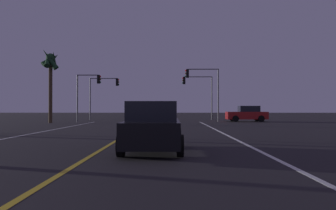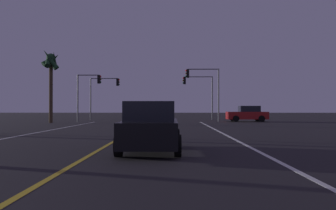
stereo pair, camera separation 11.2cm
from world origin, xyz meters
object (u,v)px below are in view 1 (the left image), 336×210
(traffic_light_near_left, at_px, (89,87))
(traffic_light_far_left, at_px, (105,88))
(palm_tree_left_far, at_px, (50,65))
(car_lead_same_lane, at_px, (153,127))
(car_crossing_side, at_px, (247,114))
(traffic_light_far_right, at_px, (197,87))
(street_lamp_left_mid, at_px, (5,41))
(traffic_light_near_right, at_px, (202,82))

(traffic_light_near_left, xyz_separation_m, traffic_light_far_left, (0.55, 5.50, 0.15))
(palm_tree_left_far, bearing_deg, car_lead_same_lane, -61.77)
(car_crossing_side, height_order, palm_tree_left_far, palm_tree_left_far)
(car_crossing_side, relative_size, traffic_light_far_right, 0.81)
(street_lamp_left_mid, bearing_deg, traffic_light_near_left, 86.77)
(car_lead_same_lane, bearing_deg, traffic_light_far_right, -7.55)
(car_crossing_side, xyz_separation_m, traffic_light_near_right, (-4.89, -0.79, 3.38))
(traffic_light_far_right, bearing_deg, traffic_light_near_right, 91.09)
(car_lead_same_lane, height_order, traffic_light_near_right, traffic_light_near_right)
(traffic_light_far_left, bearing_deg, traffic_light_far_right, 0.00)
(traffic_light_near_left, distance_m, street_lamp_left_mid, 15.96)
(traffic_light_far_left, relative_size, street_lamp_left_mid, 0.60)
(traffic_light_far_right, height_order, street_lamp_left_mid, street_lamp_left_mid)
(traffic_light_far_right, bearing_deg, traffic_light_near_left, 24.68)
(car_lead_same_lane, relative_size, traffic_light_far_left, 0.83)
(street_lamp_left_mid, relative_size, palm_tree_left_far, 1.16)
(traffic_light_near_right, height_order, street_lamp_left_mid, street_lamp_left_mid)
(car_crossing_side, distance_m, traffic_light_near_left, 17.23)
(traffic_light_far_left, height_order, street_lamp_left_mid, street_lamp_left_mid)
(car_crossing_side, relative_size, street_lamp_left_mid, 0.50)
(car_lead_same_lane, xyz_separation_m, traffic_light_near_right, (3.96, 23.57, 3.38))
(car_lead_same_lane, xyz_separation_m, palm_tree_left_far, (-11.29, 21.04, 4.90))
(car_crossing_side, distance_m, traffic_light_far_left, 17.35)
(traffic_light_far_right, xyz_separation_m, palm_tree_left_far, (-15.15, -8.03, 1.72))
(traffic_light_near_left, bearing_deg, street_lamp_left_mid, -93.23)
(car_lead_same_lane, distance_m, traffic_light_near_right, 24.14)
(car_crossing_side, height_order, traffic_light_near_right, traffic_light_near_right)
(car_crossing_side, bearing_deg, traffic_light_far_right, -43.33)
(traffic_light_far_right, distance_m, palm_tree_left_far, 17.23)
(car_crossing_side, relative_size, palm_tree_left_far, 0.58)
(traffic_light_near_right, relative_size, street_lamp_left_mid, 0.66)
(car_lead_same_lane, bearing_deg, palm_tree_left_far, 28.23)
(street_lamp_left_mid, bearing_deg, traffic_light_far_left, 86.13)
(traffic_light_near_left, height_order, street_lamp_left_mid, street_lamp_left_mid)
(traffic_light_near_right, distance_m, traffic_light_near_left, 12.08)
(car_crossing_side, xyz_separation_m, palm_tree_left_far, (-20.14, -3.32, 4.90))
(street_lamp_left_mid, bearing_deg, traffic_light_far_right, 58.93)
(car_lead_same_lane, bearing_deg, traffic_light_near_right, -9.53)
(traffic_light_far_right, bearing_deg, palm_tree_left_far, 27.94)
(traffic_light_near_right, xyz_separation_m, traffic_light_far_left, (-11.53, 5.50, -0.33))
(car_crossing_side, bearing_deg, palm_tree_left_far, 9.37)
(traffic_light_near_right, bearing_deg, car_lead_same_lane, 80.47)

